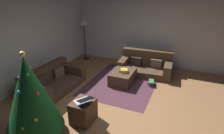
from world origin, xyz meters
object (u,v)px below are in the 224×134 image
(christmas_tree, at_px, (30,94))
(side_table, at_px, (83,111))
(ottoman, at_px, (123,77))
(book_stack, at_px, (151,83))
(couch_right, at_px, (146,65))
(tv_remote, at_px, (122,72))
(gift_box, at_px, (124,71))
(couch_left, at_px, (53,81))
(corner_lamp, at_px, (84,25))
(laptop, at_px, (84,100))

(christmas_tree, bearing_deg, side_table, -40.59)
(ottoman, relative_size, book_stack, 2.98)
(couch_right, height_order, tv_remote, couch_right)
(side_table, bearing_deg, tv_remote, -3.96)
(gift_box, height_order, book_stack, gift_box)
(couch_left, xyz_separation_m, christmas_tree, (-1.65, -0.96, 0.69))
(couch_left, relative_size, tv_remote, 11.21)
(tv_remote, bearing_deg, book_stack, -101.44)
(couch_left, relative_size, ottoman, 1.97)
(couch_right, height_order, corner_lamp, corner_lamp)
(ottoman, distance_m, side_table, 2.08)
(gift_box, bearing_deg, ottoman, 48.67)
(couch_left, height_order, laptop, laptop)
(couch_right, bearing_deg, side_table, 74.39)
(couch_left, xyz_separation_m, tv_remote, (1.08, -1.73, 0.14))
(couch_left, relative_size, book_stack, 5.89)
(couch_left, xyz_separation_m, corner_lamp, (2.54, 0.40, 1.16))
(laptop, bearing_deg, side_table, 58.09)
(gift_box, xyz_separation_m, christmas_tree, (-2.76, 0.84, 0.51))
(couch_right, xyz_separation_m, gift_box, (-1.05, 0.42, 0.15))
(laptop, relative_size, corner_lamp, 0.30)
(tv_remote, distance_m, corner_lamp, 2.77)
(corner_lamp, bearing_deg, couch_left, -170.99)
(couch_left, bearing_deg, side_table, 61.52)
(laptop, bearing_deg, book_stack, -23.07)
(christmas_tree, bearing_deg, gift_box, -16.87)
(ottoman, xyz_separation_m, corner_lamp, (1.39, 2.15, 1.22))
(couch_left, xyz_separation_m, laptop, (-0.94, -1.64, 0.31))
(tv_remote, relative_size, corner_lamp, 0.10)
(couch_left, xyz_separation_m, couch_right, (2.16, -2.21, 0.03))
(christmas_tree, bearing_deg, couch_left, 30.09)
(book_stack, bearing_deg, ottoman, 101.44)
(couch_left, distance_m, book_stack, 2.93)
(couch_left, bearing_deg, book_stack, 118.49)
(book_stack, distance_m, corner_lamp, 3.50)
(ottoman, bearing_deg, gift_box, -131.33)
(couch_right, relative_size, christmas_tree, 1.01)
(couch_left, height_order, side_table, couch_left)
(gift_box, bearing_deg, laptop, 175.59)
(book_stack, bearing_deg, corner_lamp, 68.01)
(couch_right, bearing_deg, laptop, 75.36)
(couch_left, relative_size, gift_box, 8.37)
(side_table, relative_size, corner_lamp, 0.32)
(gift_box, bearing_deg, corner_lamp, 56.94)
(couch_right, bearing_deg, tv_remote, 61.61)
(couch_right, height_order, laptop, couch_right)
(couch_right, height_order, christmas_tree, christmas_tree)
(couch_right, height_order, book_stack, couch_right)
(laptop, height_order, book_stack, laptop)
(couch_right, relative_size, tv_remote, 11.17)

